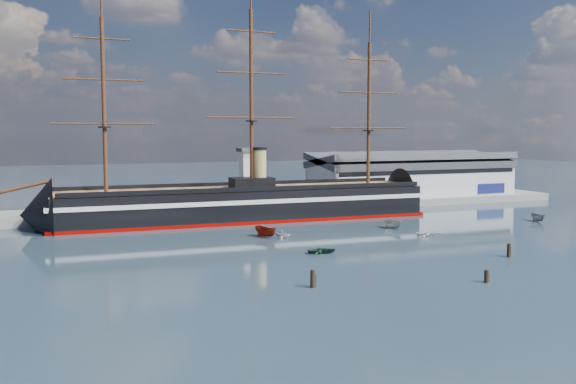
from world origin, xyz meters
name	(u,v)px	position (x,y,z in m)	size (l,w,h in m)	color
ground	(286,232)	(0.00, 40.00, 0.00)	(600.00, 600.00, 0.00)	#243541
quay	(269,210)	(10.00, 76.00, 0.00)	(180.00, 18.00, 2.00)	slate
warehouse	(411,175)	(58.00, 80.00, 7.98)	(63.00, 21.00, 11.60)	#B7BABC
quay_tower	(248,176)	(3.00, 73.00, 9.75)	(5.00, 5.00, 15.00)	silver
warship	(237,204)	(-4.39, 60.00, 4.04)	(113.13, 19.15, 53.94)	black
motorboat_a	(266,237)	(-6.51, 35.06, 0.00)	(6.85, 2.51, 2.74)	maroon
motorboat_b	(322,253)	(-3.54, 15.11, 0.00)	(3.11, 1.25, 1.45)	#153525
motorboat_c	(393,229)	(23.29, 34.77, 0.00)	(6.35, 2.33, 2.54)	gray
motorboat_d	(283,238)	(-3.98, 32.26, 0.00)	(5.21, 2.26, 1.91)	silver
motorboat_e	(429,236)	(24.58, 23.16, 0.00)	(3.09, 1.24, 1.44)	white
motorboat_f	(538,221)	(61.05, 31.04, 0.00)	(5.89, 2.16, 2.36)	slate
piling_near_left	(313,288)	(-15.50, -6.69, 0.00)	(0.64, 0.64, 3.16)	black
piling_near_mid	(486,283)	(8.46, -13.60, 0.00)	(0.64, 0.64, 2.51)	black
piling_near_right	(509,257)	(24.36, -0.26, 0.00)	(0.64, 0.64, 3.02)	black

